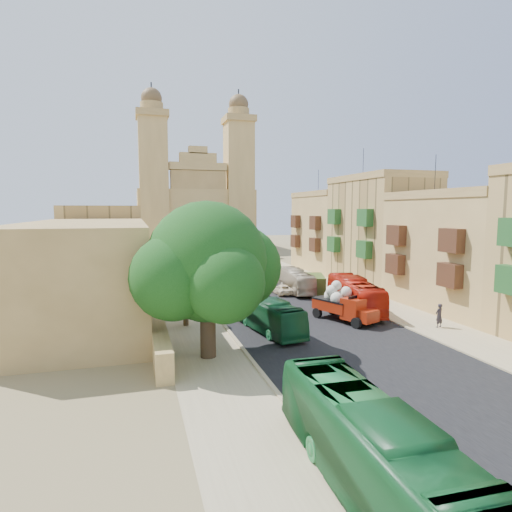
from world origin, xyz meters
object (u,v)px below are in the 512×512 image
car_white_a (221,273)px  car_blue_b (197,257)px  ficus_tree (209,266)px  bus_cream_east (296,281)px  pedestrian_a (439,316)px  car_cream (282,289)px  bus_green_south (371,449)px  bus_green_north (266,314)px  car_blue_a (222,293)px  red_truck (344,304)px  bus_red_east (354,294)px  car_white_b (244,268)px  olive_pickup (314,284)px  street_tree_a (185,292)px  street_tree_b (172,267)px  street_tree_c (165,253)px  pedestrian_c (351,294)px  church (195,210)px  street_tree_d (160,250)px  car_dkblue (193,263)px

car_white_a → car_blue_b: bearing=96.3°
ficus_tree → bus_cream_east: size_ratio=1.09×
car_blue_b → pedestrian_a: bearing=-96.0°
bus_cream_east → car_cream: bus_cream_east is taller
bus_green_south → car_cream: 34.13m
bus_green_north → car_blue_b: size_ratio=2.65×
car_blue_a → red_truck: bearing=-56.3°
bus_red_east → car_white_a: 24.47m
car_blue_a → car_white_b: car_blue_a is taller
ficus_tree → olive_pickup: ficus_tree is taller
car_white_a → car_white_b: car_white_b is taller
street_tree_a → bus_green_north: (5.96, -3.15, -1.50)m
street_tree_b → street_tree_c: street_tree_c is taller
street_tree_b → pedestrian_c: (17.50, -7.50, -2.50)m
pedestrian_a → bus_red_east: bearing=-76.9°
car_blue_a → car_cream: car_blue_a is taller
car_white_a → pedestrian_a: 32.49m
ficus_tree → street_tree_a: bearing=94.2°
pedestrian_a → pedestrian_c: 10.93m
olive_pickup → bus_green_south: (-12.28, -32.73, 0.58)m
church → car_white_b: (2.16, -38.22, -8.91)m
car_cream → car_white_a: bearing=-70.6°
car_blue_a → olive_pickup: bearing=0.7°
street_tree_c → street_tree_a: bearing=-90.0°
ficus_tree → pedestrian_a: ficus_tree is taller
car_cream → street_tree_c: bearing=-47.1°
street_tree_d → car_cream: 28.49m
car_blue_a → car_dkblue: size_ratio=0.79×
car_white_b → street_tree_b: bearing=69.3°
street_tree_b → street_tree_d: size_ratio=1.08×
street_tree_b → bus_cream_east: 14.16m
street_tree_a → street_tree_b: street_tree_b is taller
pedestrian_a → olive_pickup: bearing=-90.5°
bus_cream_east → street_tree_c: bearing=-36.6°
olive_pickup → bus_cream_east: (-1.78, 1.25, 0.30)m
street_tree_a → olive_pickup: size_ratio=0.79×
red_truck → pedestrian_c: red_truck is taller
bus_red_east → pedestrian_c: bearing=-102.1°
ficus_tree → car_dkblue: size_ratio=2.22×
bus_green_south → car_blue_b: 67.88m
street_tree_c → red_truck: (13.15, -26.31, -2.15)m
church → olive_pickup: church is taller
red_truck → pedestrian_a: red_truck is taller
ficus_tree → street_tree_a: size_ratio=2.39×
red_truck → church: bearing=92.6°
bus_green_north → street_tree_d: bearing=89.6°
bus_green_south → bus_green_north: bus_green_south is taller
red_truck → pedestrian_c: bearing=57.4°
bus_green_north → bus_cream_east: size_ratio=1.01×
pedestrian_a → pedestrian_c: (-2.10, 10.72, -0.18)m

